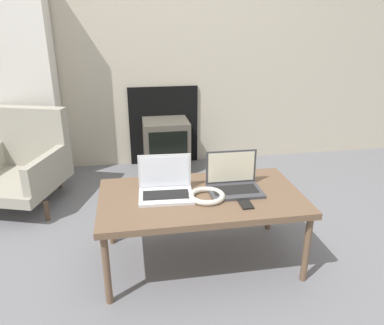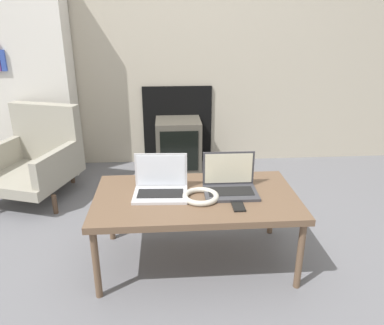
% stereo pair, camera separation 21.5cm
% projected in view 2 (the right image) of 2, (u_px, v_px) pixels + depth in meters
% --- Properties ---
extents(ground_plane, '(14.00, 14.00, 0.00)m').
position_uv_depth(ground_plane, '(199.00, 283.00, 2.04)').
color(ground_plane, slate).
extents(wall_back, '(7.00, 0.08, 2.60)m').
position_uv_depth(wall_back, '(181.00, 25.00, 3.35)').
color(wall_back, '#B7AD99').
rests_on(wall_back, ground_plane).
extents(table, '(1.13, 0.63, 0.43)m').
position_uv_depth(table, '(196.00, 201.00, 2.09)').
color(table, brown).
rests_on(table, ground_plane).
extents(laptop_left, '(0.31, 0.23, 0.21)m').
position_uv_depth(laptop_left, '(161.00, 185.00, 2.09)').
color(laptop_left, silver).
rests_on(laptop_left, table).
extents(laptop_right, '(0.30, 0.22, 0.21)m').
position_uv_depth(laptop_right, '(230.00, 183.00, 2.11)').
color(laptop_right, '#38383D').
rests_on(laptop_right, table).
extents(headphones, '(0.20, 0.20, 0.03)m').
position_uv_depth(headphones, '(201.00, 196.00, 2.03)').
color(headphones, beige).
rests_on(headphones, table).
extents(phone, '(0.06, 0.14, 0.01)m').
position_uv_depth(phone, '(238.00, 205.00, 1.96)').
color(phone, black).
rests_on(phone, table).
extents(tv, '(0.41, 0.38, 0.48)m').
position_uv_depth(tv, '(178.00, 145.00, 3.51)').
color(tv, '#4C473D').
rests_on(tv, ground_plane).
extents(armchair, '(0.76, 0.81, 0.71)m').
position_uv_depth(armchair, '(37.00, 156.00, 2.99)').
color(armchair, gray).
rests_on(armchair, ground_plane).
extents(bookshelf, '(0.72, 0.32, 1.72)m').
position_uv_depth(bookshelf, '(29.00, 79.00, 3.23)').
color(bookshelf, silver).
rests_on(bookshelf, ground_plane).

